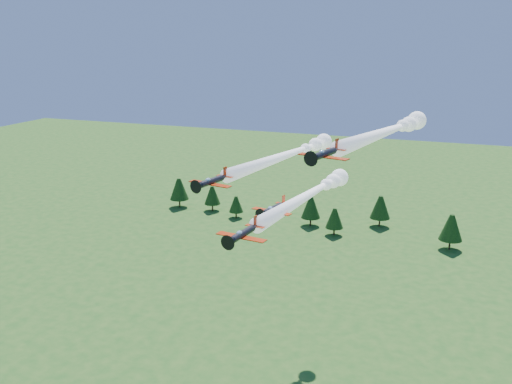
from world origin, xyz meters
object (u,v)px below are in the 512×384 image
(plane_lead, at_px, (311,193))
(plane_right, at_px, (389,131))
(plane_left, at_px, (289,154))
(plane_slot, at_px, (273,209))

(plane_lead, xyz_separation_m, plane_right, (13.20, 3.97, 12.06))
(plane_left, distance_m, plane_slot, 23.77)
(plane_left, relative_size, plane_slot, 5.80)
(plane_right, relative_size, plane_slot, 5.35)
(plane_right, bearing_deg, plane_slot, -121.56)
(plane_lead, xyz_separation_m, plane_slot, (-3.51, -12.42, 0.08))
(plane_lead, relative_size, plane_slot, 5.69)
(plane_lead, xyz_separation_m, plane_left, (-7.78, 10.46, 4.92))
(plane_lead, distance_m, plane_slot, 12.91)
(plane_lead, bearing_deg, plane_slot, -97.42)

